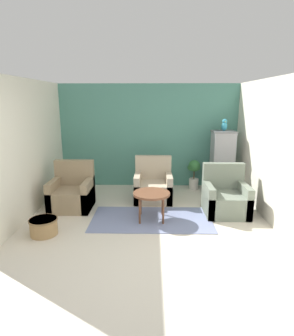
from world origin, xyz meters
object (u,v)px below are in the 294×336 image
Objects in this scene: potted_plant at (194,172)px; armchair_left at (72,194)px; birdcage at (222,163)px; coffee_table at (152,195)px; parrot at (224,125)px; armchair_right at (225,198)px; armchair_middle at (153,187)px; wicker_basket at (44,226)px.

armchair_left is at bearing -153.75° from potted_plant.
coffee_table is at bearing -135.22° from birdcage.
coffee_table is at bearing -135.18° from parrot.
armchair_right is at bearing -99.46° from birdcage.
armchair_left is 3.55m from parrot.
armchair_left is 2.86m from potted_plant.
armchair_left is at bearing -161.71° from parrot.
armchair_left reaches higher than coffee_table.
armchair_left is 3.39× the size of parrot.
parrot is 1.28m from potted_plant.
coffee_table is 2.49m from parrot.
parrot is (3.15, 1.04, 1.25)m from armchair_left.
armchair_right reaches higher than potted_plant.
armchair_left is at bearing -162.64° from armchair_middle.
armchair_right is 3.22m from wicker_basket.
potted_plant reaches higher than coffee_table.
armchair_left is at bearing 83.16° from wicker_basket.
armchair_middle is (1.59, 0.50, 0.00)m from armchair_left.
birdcage is (1.59, 1.57, 0.24)m from coffee_table.
armchair_right is 0.64× the size of birdcage.
potted_plant is (-0.59, 0.23, -0.27)m from birdcage.
birdcage is 3.99m from wicker_basket.
armchair_left is at bearing 161.11° from coffee_table.
potted_plant is (1.00, 1.80, -0.03)m from coffee_table.
armchair_left is (-1.56, 0.54, -0.17)m from coffee_table.
armchair_middle is 2.39m from wicker_basket.
parrot reaches higher than armchair_middle.
birdcage is at bearing 44.78° from coffee_table.
wicker_basket is at bearing -163.07° from armchair_right.
parrot is (1.59, 1.58, 1.09)m from coffee_table.
armchair_right is at bearing 13.30° from coffee_table.
armchair_right is 1.00× the size of armchair_middle.
armchair_right is at bearing -4.07° from armchair_left.
potted_plant is 1.60× the size of wicker_basket.
armchair_right is (1.38, 0.33, -0.17)m from coffee_table.
birdcage is at bearing 33.62° from wicker_basket.
potted_plant is (0.97, 0.77, 0.13)m from armchair_middle.
potted_plant is at bearing 38.32° from armchair_middle.
armchair_left is at bearing -161.74° from birdcage.
wicker_basket is at bearing -146.38° from birdcage.
coffee_table is at bearing -18.89° from armchair_left.
birdcage reaches higher than coffee_table.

